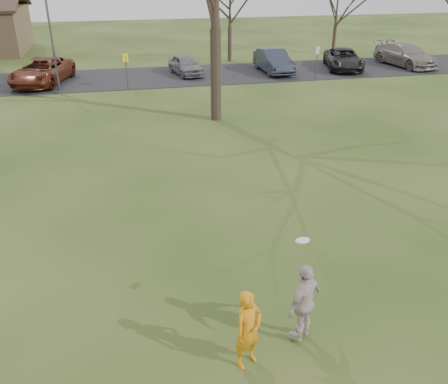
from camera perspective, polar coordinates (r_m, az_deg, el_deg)
The scene contains 13 objects.
ground at distance 10.02m, azimuth 5.12°, elevation -17.82°, with size 120.00×120.00×0.00m, color #1E380F.
parking_strip at distance 32.67m, azimuth -8.09°, elevation 13.62°, with size 62.00×6.50×0.04m, color black.
player_defender at distance 9.08m, azimuth 2.94°, elevation -16.25°, with size 0.60×0.39×1.64m, color orange.
car_2 at distance 32.26m, azimuth -21.10°, elevation 13.46°, with size 2.53×5.50×1.53m, color #622817.
car_4 at distance 32.91m, azimuth -4.69°, elevation 15.05°, with size 1.50×3.73×1.27m, color slate.
car_5 at distance 33.73m, azimuth 6.00°, elevation 15.47°, with size 1.60×4.59×1.51m, color #29303E.
car_6 at distance 35.65m, azimuth 14.23°, elevation 15.31°, with size 2.29×4.96×1.38m, color black.
car_7 at distance 38.12m, azimuth 21.04°, elevation 15.20°, with size 2.16×5.31×1.54m, color gray.
catching_play at distance 9.61m, azimuth 9.66°, elevation -12.95°, with size 1.06×0.93×2.21m.
lamp_post at distance 29.71m, azimuth -20.40°, elevation 18.86°, with size 0.34×0.34×6.27m.
sign_yellow at distance 29.36m, azimuth -11.76°, elevation 14.80°, with size 0.35×0.35×2.08m.
sign_white at distance 31.85m, azimuth 11.17°, elevation 15.71°, with size 0.35×0.35×2.08m.
small_tree_row at distance 37.63m, azimuth -2.06°, elevation 21.44°, with size 55.00×5.90×8.50m.
Camera 1 is at (-2.36, -6.84, 6.93)m, focal length 37.86 mm.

